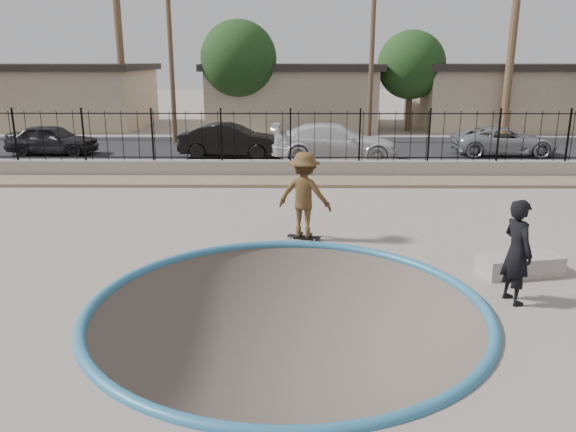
# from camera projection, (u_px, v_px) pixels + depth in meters

# --- Properties ---
(ground) EXTENTS (120.00, 120.00, 2.20)m
(ground) POSITION_uv_depth(u_px,v_px,m) (291.00, 195.00, 22.58)
(ground) COLOR gray
(ground) RESTS_ON ground
(bowl_pit) EXTENTS (6.84, 6.84, 1.80)m
(bowl_pit) POSITION_uv_depth(u_px,v_px,m) (287.00, 307.00, 9.77)
(bowl_pit) COLOR #52483F
(bowl_pit) RESTS_ON ground
(coping_ring) EXTENTS (7.04, 7.04, 0.20)m
(coping_ring) POSITION_uv_depth(u_px,v_px,m) (287.00, 307.00, 9.77)
(coping_ring) COLOR teal
(coping_ring) RESTS_ON ground
(rock_strip) EXTENTS (42.00, 1.60, 0.11)m
(rock_strip) POSITION_uv_depth(u_px,v_px,m) (290.00, 181.00, 19.57)
(rock_strip) COLOR #947E61
(rock_strip) RESTS_ON ground
(retaining_wall) EXTENTS (42.00, 0.45, 0.60)m
(retaining_wall) POSITION_uv_depth(u_px,v_px,m) (290.00, 169.00, 20.57)
(retaining_wall) COLOR #9F958C
(retaining_wall) RESTS_ON ground
(fence) EXTENTS (40.00, 0.04, 1.80)m
(fence) POSITION_uv_depth(u_px,v_px,m) (290.00, 136.00, 20.24)
(fence) COLOR black
(fence) RESTS_ON retaining_wall
(street) EXTENTS (90.00, 8.00, 0.04)m
(street) POSITION_uv_depth(u_px,v_px,m) (291.00, 148.00, 27.09)
(street) COLOR black
(street) RESTS_ON ground
(house_west) EXTENTS (11.60, 8.60, 3.90)m
(house_west) POSITION_uv_depth(u_px,v_px,m) (57.00, 95.00, 35.84)
(house_west) COLOR tan
(house_west) RESTS_ON ground
(house_center) EXTENTS (10.60, 8.60, 3.90)m
(house_center) POSITION_uv_depth(u_px,v_px,m) (292.00, 95.00, 35.72)
(house_center) COLOR tan
(house_center) RESTS_ON ground
(house_east) EXTENTS (12.60, 8.60, 3.90)m
(house_east) POSITION_uv_depth(u_px,v_px,m) (512.00, 95.00, 35.60)
(house_east) COLOR tan
(house_east) RESTS_ON ground
(palm_mid) EXTENTS (2.30, 2.30, 9.30)m
(palm_mid) POSITION_uv_depth(u_px,v_px,m) (117.00, 14.00, 32.12)
(palm_mid) COLOR brown
(palm_mid) RESTS_ON ground
(utility_pole_left) EXTENTS (1.70, 0.24, 9.00)m
(utility_pole_left) POSITION_uv_depth(u_px,v_px,m) (170.00, 48.00, 27.81)
(utility_pole_left) COLOR #473323
(utility_pole_left) RESTS_ON ground
(utility_pole_mid) EXTENTS (1.70, 0.24, 9.50)m
(utility_pole_mid) POSITION_uv_depth(u_px,v_px,m) (372.00, 43.00, 27.66)
(utility_pole_mid) COLOR #473323
(utility_pole_mid) RESTS_ON ground
(street_tree_left) EXTENTS (4.32, 4.32, 6.36)m
(street_tree_left) POSITION_uv_depth(u_px,v_px,m) (239.00, 59.00, 31.77)
(street_tree_left) COLOR #473323
(street_tree_left) RESTS_ON ground
(street_tree_mid) EXTENTS (3.96, 3.96, 5.83)m
(street_tree_mid) POSITION_uv_depth(u_px,v_px,m) (411.00, 65.00, 32.75)
(street_tree_mid) COLOR #473323
(street_tree_mid) RESTS_ON ground
(skater) EXTENTS (1.47, 1.13, 2.00)m
(skater) POSITION_uv_depth(u_px,v_px,m) (304.00, 199.00, 13.22)
(skater) COLOR brown
(skater) RESTS_ON ground
(skateboard) EXTENTS (0.83, 0.40, 0.07)m
(skateboard) POSITION_uv_depth(u_px,v_px,m) (304.00, 237.00, 13.47)
(skateboard) COLOR black
(skateboard) RESTS_ON ground
(videographer) EXTENTS (0.61, 0.78, 1.88)m
(videographer) POSITION_uv_depth(u_px,v_px,m) (517.00, 252.00, 9.76)
(videographer) COLOR black
(videographer) RESTS_ON ground
(concrete_ledge) EXTENTS (1.71, 1.00, 0.40)m
(concrete_ledge) POSITION_uv_depth(u_px,v_px,m) (519.00, 265.00, 11.24)
(concrete_ledge) COLOR gray
(concrete_ledge) RESTS_ON ground
(car_a) EXTENTS (3.99, 1.73, 1.34)m
(car_a) POSITION_uv_depth(u_px,v_px,m) (52.00, 140.00, 25.07)
(car_a) COLOR black
(car_a) RESTS_ON street
(car_b) EXTENTS (4.50, 1.88, 1.45)m
(car_b) POSITION_uv_depth(u_px,v_px,m) (231.00, 141.00, 24.37)
(car_b) COLOR black
(car_b) RESTS_ON street
(car_c) EXTENTS (5.36, 2.28, 1.54)m
(car_c) POSITION_uv_depth(u_px,v_px,m) (335.00, 142.00, 23.53)
(car_c) COLOR silver
(car_c) RESTS_ON street
(car_d) EXTENTS (4.52, 2.14, 1.25)m
(car_d) POSITION_uv_depth(u_px,v_px,m) (504.00, 141.00, 24.92)
(car_d) COLOR #96979E
(car_d) RESTS_ON street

